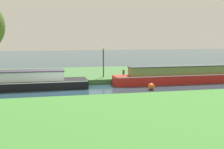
{
  "coord_description": "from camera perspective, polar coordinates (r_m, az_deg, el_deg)",
  "views": [
    {
      "loc": [
        -1.18,
        -21.63,
        3.94
      ],
      "look_at": [
        4.12,
        1.2,
        0.9
      ],
      "focal_mm": 48.32,
      "sensor_mm": 36.0,
      "label": 1
    }
  ],
  "objects": [
    {
      "name": "mooring_post_near",
      "position": [
        25.04,
        2.19,
        0.08
      ],
      "size": [
        0.18,
        0.18,
        0.71
      ],
      "primitive_type": "cylinder",
      "color": "brown",
      "rests_on": "riverbank_far"
    },
    {
      "name": "riverbank_near",
      "position": [
        13.23,
        -7.51,
        -9.1
      ],
      "size": [
        72.0,
        10.0,
        0.4
      ],
      "primitive_type": "cube",
      "color": "#3B792F",
      "rests_on": "ground_plane"
    },
    {
      "name": "red_narrowboat",
      "position": [
        25.57,
        12.6,
        -0.19
      ],
      "size": [
        10.97,
        1.43,
        1.47
      ],
      "color": "red",
      "rests_on": "ground_plane"
    },
    {
      "name": "lamp_post",
      "position": [
        25.73,
        -1.65,
        3.16
      ],
      "size": [
        0.24,
        0.24,
        2.57
      ],
      "color": "#333338",
      "rests_on": "riverbank_far"
    },
    {
      "name": "black_barge",
      "position": [
        23.08,
        -14.27,
        -1.2
      ],
      "size": [
        7.26,
        2.17,
        1.4
      ],
      "color": "black",
      "rests_on": "ground_plane"
    },
    {
      "name": "riverbank_far",
      "position": [
        28.9,
        -10.62,
        -0.17
      ],
      "size": [
        72.0,
        10.0,
        0.4
      ],
      "primitive_type": "cube",
      "color": "#406F3A",
      "rests_on": "ground_plane"
    },
    {
      "name": "ground_plane",
      "position": [
        22.02,
        -9.8,
        -3.03
      ],
      "size": [
        120.0,
        120.0,
        0.0
      ],
      "primitive_type": "plane",
      "color": "#233E4C"
    },
    {
      "name": "channel_buoy",
      "position": [
        22.14,
        7.45,
        -2.28
      ],
      "size": [
        0.49,
        0.49,
        0.49
      ],
      "primitive_type": "sphere",
      "color": "#E55919",
      "rests_on": "ground_plane"
    }
  ]
}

